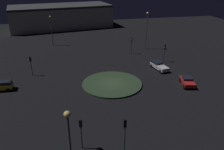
% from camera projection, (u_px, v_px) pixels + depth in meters
% --- Properties ---
extents(ground_plane, '(119.30, 119.30, 0.00)m').
position_uv_depth(ground_plane, '(112.00, 84.00, 39.41)').
color(ground_plane, black).
extents(roundabout_island, '(10.36, 10.36, 0.27)m').
position_uv_depth(roundabout_island, '(112.00, 84.00, 39.36)').
color(roundabout_island, '#263823').
rests_on(roundabout_island, ground_plane).
extents(car_silver, '(4.69, 2.59, 1.46)m').
position_uv_depth(car_silver, '(159.00, 66.00, 45.42)').
color(car_silver, silver).
rests_on(car_silver, ground_plane).
extents(car_yellow, '(2.09, 3.91, 1.63)m').
position_uv_depth(car_yellow, '(1.00, 86.00, 37.11)').
color(car_yellow, gold).
rests_on(car_yellow, ground_plane).
extents(car_red, '(4.28, 2.84, 1.37)m').
position_uv_depth(car_red, '(187.00, 81.00, 38.95)').
color(car_red, red).
rests_on(car_red, ground_plane).
extents(traffic_light_northwest, '(0.40, 0.37, 3.85)m').
position_uv_depth(traffic_light_northwest, '(132.00, 42.00, 53.61)').
color(traffic_light_northwest, '#2D2D2D').
rests_on(traffic_light_northwest, ground_plane).
extents(traffic_light_northwest_near, '(0.37, 0.40, 3.89)m').
position_uv_depth(traffic_light_northwest_near, '(164.00, 50.00, 48.48)').
color(traffic_light_northwest_near, '#2D2D2D').
rests_on(traffic_light_northwest_near, ground_plane).
extents(traffic_light_east, '(0.37, 0.33, 4.21)m').
position_uv_depth(traffic_light_east, '(125.00, 129.00, 23.23)').
color(traffic_light_east, '#2D2D2D').
rests_on(traffic_light_east, ground_plane).
extents(traffic_light_southeast, '(0.39, 0.36, 3.74)m').
position_uv_depth(traffic_light_southeast, '(81.00, 128.00, 23.95)').
color(traffic_light_southeast, '#2D2D2D').
rests_on(traffic_light_southeast, ground_plane).
extents(traffic_light_southwest, '(0.37, 0.40, 3.73)m').
position_uv_depth(traffic_light_southwest, '(31.00, 62.00, 41.82)').
color(traffic_light_southwest, '#2D2D2D').
rests_on(traffic_light_southwest, ground_plane).
extents(streetlamp_northwest, '(0.59, 0.59, 9.20)m').
position_uv_depth(streetlamp_northwest, '(147.00, 24.00, 55.80)').
color(streetlamp_northwest, '#4C4C51').
rests_on(streetlamp_northwest, ground_plane).
extents(streetlamp_west, '(0.48, 0.48, 7.77)m').
position_uv_depth(streetlamp_west, '(51.00, 27.00, 59.16)').
color(streetlamp_west, '#4C4C51').
rests_on(streetlamp_west, ground_plane).
extents(streetlamp_east, '(0.50, 0.50, 8.86)m').
position_uv_depth(streetlamp_east, '(70.00, 148.00, 17.02)').
color(streetlamp_east, '#4C4C51').
rests_on(streetlamp_east, ground_plane).
extents(store_building, '(19.49, 35.97, 7.70)m').
position_uv_depth(store_building, '(61.00, 16.00, 80.36)').
color(store_building, '#B7B299').
rests_on(store_building, ground_plane).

